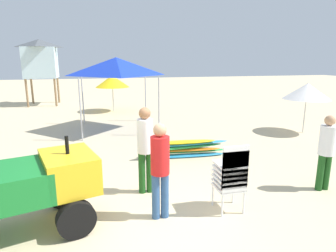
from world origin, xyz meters
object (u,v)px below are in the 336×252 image
lifeguard_near_center (145,144)px  beach_umbrella_left (112,81)px  lifeguard_tower (40,59)px  utility_cart (16,188)px  beach_umbrella_mid (307,91)px  lifeguard_near_left (160,165)px  stacked_plastic_chairs (232,174)px  surfboard_pile (184,148)px  lifeguard_near_right (327,148)px  popup_canopy (116,67)px

lifeguard_near_center → beach_umbrella_left: size_ratio=0.94×
lifeguard_near_center → lifeguard_tower: bearing=106.2°
beach_umbrella_left → utility_cart: bearing=-101.6°
lifeguard_tower → beach_umbrella_left: (3.95, -3.46, -1.17)m
beach_umbrella_left → beach_umbrella_mid: 9.30m
utility_cart → lifeguard_near_left: size_ratio=1.64×
stacked_plastic_chairs → surfboard_pile: size_ratio=0.48×
lifeguard_near_left → lifeguard_near_right: size_ratio=1.05×
popup_canopy → surfboard_pile: bearing=-68.4°
stacked_plastic_chairs → beach_umbrella_mid: bearing=41.2°
utility_cart → stacked_plastic_chairs: bearing=-3.8°
utility_cart → lifeguard_near_center: bearing=23.4°
stacked_plastic_chairs → lifeguard_near_right: bearing=8.9°
utility_cart → beach_umbrella_mid: bearing=26.6°
lifeguard_near_left → surfboard_pile: bearing=65.5°
lifeguard_near_right → popup_canopy: popup_canopy is taller
surfboard_pile → lifeguard_near_center: 2.60m
lifeguard_tower → lifeguard_near_center: bearing=-73.8°
lifeguard_near_left → lifeguard_near_right: (3.59, 0.23, -0.05)m
lifeguard_tower → beach_umbrella_mid: size_ratio=2.08×
lifeguard_near_center → lifeguard_near_right: size_ratio=1.11×
popup_canopy → beach_umbrella_mid: popup_canopy is taller
utility_cart → popup_canopy: popup_canopy is taller
utility_cart → popup_canopy: bearing=72.4°
popup_canopy → lifeguard_near_center: bearing=-89.5°
surfboard_pile → popup_canopy: size_ratio=0.97×
popup_canopy → lifeguard_near_left: bearing=-89.0°
surfboard_pile → lifeguard_near_left: size_ratio=1.60×
surfboard_pile → lifeguard_near_right: 3.64m
lifeguard_near_right → beach_umbrella_left: bearing=108.5°
surfboard_pile → lifeguard_tower: bearing=115.1°
stacked_plastic_chairs → lifeguard_near_center: (-1.33, 1.19, 0.30)m
stacked_plastic_chairs → lifeguard_near_right: 2.36m
beach_umbrella_left → lifeguard_tower: bearing=138.8°
stacked_plastic_chairs → lifeguard_tower: 15.69m
beach_umbrella_left → beach_umbrella_mid: size_ratio=1.03×
lifeguard_near_left → lifeguard_near_center: bearing=93.6°
lifeguard_near_center → popup_canopy: bearing=90.5°
lifeguard_near_right → lifeguard_tower: lifeguard_tower is taller
utility_cart → lifeguard_tower: size_ratio=0.71×
stacked_plastic_chairs → lifeguard_tower: lifeguard_tower is taller
surfboard_pile → lifeguard_near_center: (-1.45, -2.00, 0.80)m
popup_canopy → lifeguard_near_right: bearing=-60.7°
lifeguard_near_center → beach_umbrella_left: bearing=89.7°
lifeguard_near_center → popup_canopy: 5.97m
stacked_plastic_chairs → lifeguard_near_right: lifeguard_near_right is taller
surfboard_pile → lifeguard_tower: 12.90m
lifeguard_tower → beach_umbrella_left: size_ratio=2.03×
lifeguard_tower → beach_umbrella_mid: (10.61, -9.95, -1.20)m
lifeguard_near_center → lifeguard_tower: lifeguard_tower is taller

